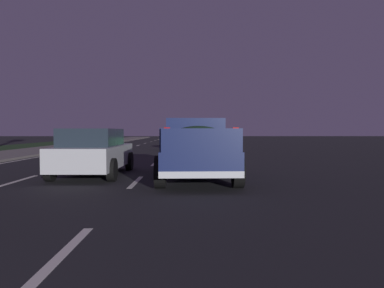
# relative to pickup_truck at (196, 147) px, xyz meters

# --- Properties ---
(ground) EXTENTS (144.00, 144.00, 0.00)m
(ground) POSITION_rel_pickup_truck_xyz_m (16.00, 3.50, -0.98)
(ground) COLOR black
(sidewalk_shoulder) EXTENTS (108.00, 4.00, 0.12)m
(sidewalk_shoulder) POSITION_rel_pickup_truck_xyz_m (16.00, 10.95, -0.92)
(sidewalk_shoulder) COLOR slate
(sidewalk_shoulder) RESTS_ON ground
(lane_markings) EXTENTS (108.00, 7.04, 0.01)m
(lane_markings) POSITION_rel_pickup_truck_xyz_m (19.32, 6.59, -0.98)
(lane_markings) COLOR silver
(lane_markings) RESTS_ON ground
(pickup_truck) EXTENTS (5.47, 2.37, 1.87)m
(pickup_truck) POSITION_rel_pickup_truck_xyz_m (0.00, 0.00, 0.00)
(pickup_truck) COLOR #141E4C
(pickup_truck) RESTS_ON ground
(sedan_silver) EXTENTS (4.41, 2.04, 1.54)m
(sedan_silver) POSITION_rel_pickup_truck_xyz_m (0.82, 3.35, -0.20)
(sedan_silver) COLOR #B2B5BA
(sedan_silver) RESTS_ON ground
(sedan_green) EXTENTS (4.40, 2.02, 1.54)m
(sedan_green) POSITION_rel_pickup_truck_xyz_m (16.73, -0.09, -0.20)
(sedan_green) COLOR #14592D
(sedan_green) RESTS_ON ground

